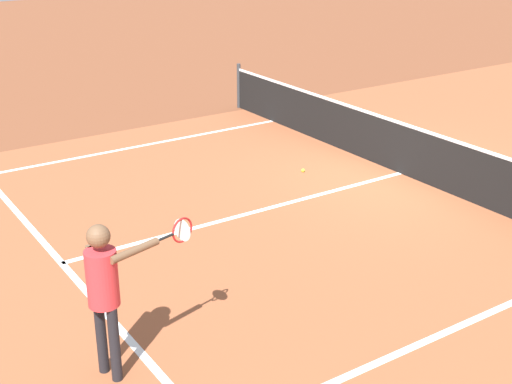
% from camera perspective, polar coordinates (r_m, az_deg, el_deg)
% --- Properties ---
extents(ground_plane, '(60.00, 60.00, 0.00)m').
position_cam_1_polar(ground_plane, '(13.29, 11.53, 1.49)').
color(ground_plane, brown).
extents(court_surface_inbounds, '(10.62, 24.40, 0.00)m').
position_cam_1_polar(court_surface_inbounds, '(13.29, 11.53, 1.49)').
color(court_surface_inbounds, '#9E5433').
rests_on(court_surface_inbounds, ground_plane).
extents(line_sideline_left, '(0.10, 11.89, 0.01)m').
position_cam_1_polar(line_sideline_left, '(13.91, -19.19, 1.63)').
color(line_sideline_left, white).
rests_on(line_sideline_left, ground_plane).
extents(line_service_near, '(8.22, 0.10, 0.01)m').
position_cam_1_polar(line_service_near, '(10.13, -15.35, -5.54)').
color(line_service_near, white).
rests_on(line_service_near, ground_plane).
extents(line_center_service, '(0.10, 6.40, 0.01)m').
position_cam_1_polar(line_center_service, '(11.38, -0.04, -1.59)').
color(line_center_service, white).
rests_on(line_center_service, ground_plane).
extents(net, '(11.17, 0.09, 1.07)m').
position_cam_1_polar(net, '(13.13, 11.69, 3.50)').
color(net, '#33383D').
rests_on(net, ground_plane).
extents(player_near, '(0.41, 1.24, 1.73)m').
position_cam_1_polar(player_near, '(7.24, -12.03, -7.21)').
color(player_near, black).
rests_on(player_near, ground_plane).
extents(tennis_ball_near_net, '(0.07, 0.07, 0.07)m').
position_cam_1_polar(tennis_ball_near_net, '(13.10, 3.80, 1.75)').
color(tennis_ball_near_net, '#CCE033').
rests_on(tennis_ball_near_net, ground_plane).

